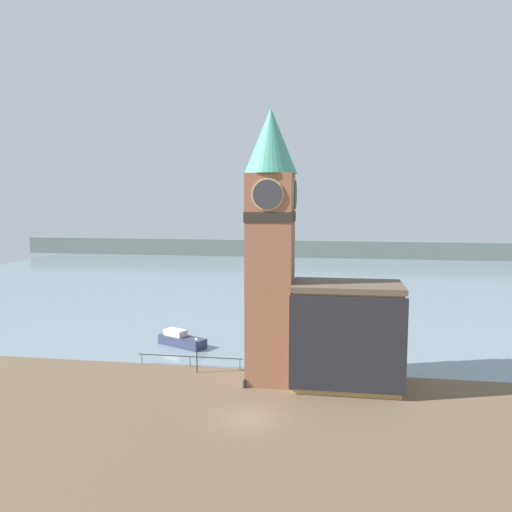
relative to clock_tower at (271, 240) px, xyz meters
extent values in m
plane|color=brown|center=(-0.55, -8.27, -13.17)|extent=(160.00, 160.00, 0.00)
cube|color=gray|center=(-0.55, 62.89, -13.17)|extent=(160.00, 120.00, 0.00)
cube|color=slate|center=(-0.55, 102.89, -10.67)|extent=(180.00, 3.00, 5.00)
cube|color=#333338|center=(-8.48, 2.64, -12.12)|extent=(10.83, 0.08, 0.08)
cylinder|color=#333338|center=(-13.59, 2.64, -12.65)|extent=(0.07, 0.07, 1.05)
cylinder|color=#333338|center=(-8.48, 2.64, -12.65)|extent=(0.07, 0.07, 1.05)
cylinder|color=#333338|center=(-3.36, 2.64, -12.65)|extent=(0.07, 0.07, 1.05)
cube|color=#935B42|center=(-0.01, 0.01, -3.63)|extent=(4.11, 4.11, 19.08)
cube|color=#2D2823|center=(-0.01, 0.01, 2.08)|extent=(4.23, 4.23, 0.90)
cylinder|color=tan|center=(-0.01, -2.11, 4.04)|extent=(2.77, 0.12, 2.77)
cylinder|color=#333338|center=(-0.01, -2.19, 4.04)|extent=(2.52, 0.12, 2.52)
cylinder|color=tan|center=(2.11, 0.01, 4.04)|extent=(0.12, 2.77, 2.77)
cylinder|color=#333338|center=(2.19, 0.01, 4.04)|extent=(0.12, 2.52, 2.52)
cone|color=teal|center=(-0.01, 0.01, 8.77)|extent=(4.72, 4.72, 5.73)
cube|color=tan|center=(6.91, -0.14, -8.72)|extent=(9.28, 5.48, 8.91)
cube|color=brown|center=(6.91, -0.14, -4.01)|extent=(9.68, 5.88, 0.50)
cube|color=#232328|center=(6.91, -3.03, -8.54)|extent=(9.78, 0.30, 8.20)
cube|color=#333856|center=(-11.45, 9.54, -12.64)|extent=(6.17, 4.38, 1.07)
cube|color=silver|center=(-12.40, 10.01, -11.76)|extent=(2.94, 2.39, 0.70)
cylinder|color=#2D2D33|center=(-2.06, -2.13, -12.85)|extent=(0.32, 0.32, 0.64)
sphere|color=#2D2D33|center=(-2.06, -2.13, -12.53)|extent=(0.33, 0.33, 0.33)
cylinder|color=black|center=(-7.31, 1.03, -11.56)|extent=(0.10, 0.10, 3.23)
sphere|color=silver|center=(-7.31, 1.03, -9.85)|extent=(0.32, 0.32, 0.32)
camera|label=1|loc=(5.62, -44.55, 3.53)|focal=35.00mm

